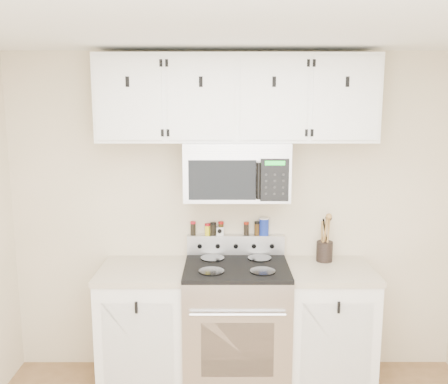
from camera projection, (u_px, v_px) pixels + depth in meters
name	position (u px, v px, depth m)	size (l,w,h in m)	color
back_wall	(236.00, 215.00, 3.91)	(3.50, 0.01, 2.50)	#BEB28E
ceiling	(248.00, 7.00, 1.97)	(3.50, 3.50, 0.01)	white
range	(236.00, 324.00, 3.73)	(0.76, 0.65, 1.10)	#B7B7BA
base_cabinet_left	(145.00, 326.00, 3.76)	(0.64, 0.62, 0.92)	white
base_cabinet_right	(328.00, 326.00, 3.76)	(0.64, 0.62, 0.92)	white
microwave	(237.00, 171.00, 3.65)	(0.76, 0.44, 0.42)	#9E9EA3
upper_cabinets	(237.00, 98.00, 3.58)	(2.00, 0.35, 0.62)	white
utensil_crock	(325.00, 250.00, 3.82)	(0.12, 0.12, 0.36)	black
kitchen_timer	(220.00, 231.00, 3.89)	(0.06, 0.05, 0.07)	silver
salt_canister	(264.00, 226.00, 3.89)	(0.08, 0.08, 0.14)	#162D9B
spice_jar_0	(193.00, 228.00, 3.89)	(0.04, 0.04, 0.11)	black
spice_jar_1	(207.00, 229.00, 3.89)	(0.04, 0.04, 0.09)	yellow
spice_jar_2	(213.00, 229.00, 3.89)	(0.04, 0.04, 0.10)	black
spice_jar_3	(221.00, 228.00, 3.89)	(0.04, 0.04, 0.11)	#38290D
spice_jar_4	(246.00, 229.00, 3.89)	(0.04, 0.04, 0.10)	black
spice_jar_5	(257.00, 228.00, 3.89)	(0.04, 0.04, 0.11)	#422A0F
spice_jar_6	(265.00, 229.00, 3.89)	(0.04, 0.04, 0.09)	#C08E16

